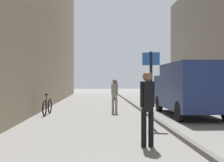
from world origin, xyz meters
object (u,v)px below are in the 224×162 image
Objects in this scene: delivery_van at (189,88)px; pedestrian_far_crossing at (115,88)px; pedestrian_main_foreground at (147,103)px; bicycle_leaning at (47,107)px; street_sign_post at (151,82)px; pedestrian_mid_block at (115,94)px.

pedestrian_far_crossing is at bearing 104.31° from delivery_van.
pedestrian_main_foreground is 16.36m from pedestrian_far_crossing.
pedestrian_main_foreground is at bearing -58.46° from bicycle_leaning.
pedestrian_main_foreground is at bearing 71.58° from pedestrian_far_crossing.
pedestrian_main_foreground reaches higher than pedestrian_far_crossing.
street_sign_post is at bearing -128.27° from delivery_van.
pedestrian_main_foreground is 6.99m from pedestrian_mid_block.
delivery_van is (3.29, -1.17, 0.31)m from pedestrian_mid_block.
pedestrian_far_crossing reaches higher than pedestrian_mid_block.
pedestrian_far_crossing is (0.62, 9.37, 0.02)m from pedestrian_mid_block.
delivery_van reaches higher than bicycle_leaning.
street_sign_post reaches higher than delivery_van.
bicycle_leaning is (-3.80, -9.82, -0.60)m from pedestrian_far_crossing.
pedestrian_far_crossing is 10.55m from bicycle_leaning.
street_sign_post is at bearing -37.43° from bicycle_leaning.
pedestrian_far_crossing is at bearing 80.42° from pedestrian_main_foreground.
pedestrian_main_foreground is 3.06m from street_sign_post.
street_sign_post is 5.64m from bicycle_leaning.
pedestrian_main_foreground is 6.50m from delivery_van.
pedestrian_far_crossing is 0.32× the size of delivery_van.
delivery_van is 2.03× the size of street_sign_post.
pedestrian_far_crossing is at bearing -78.45° from pedestrian_mid_block.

